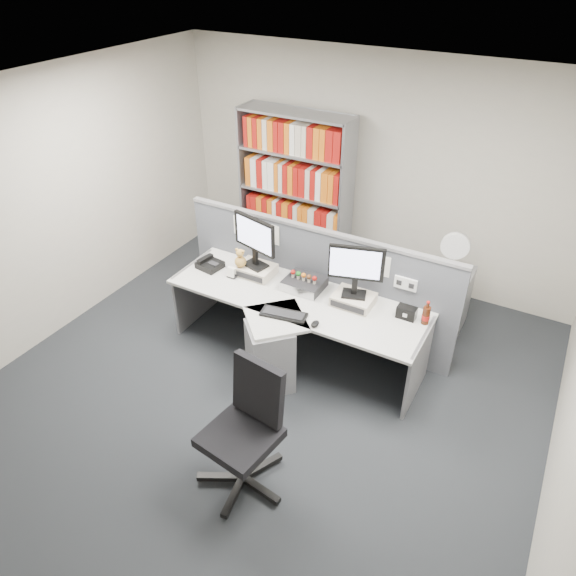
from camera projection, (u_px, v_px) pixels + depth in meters
The scene contains 21 objects.
ground at pixel (255, 402), 5.01m from camera, with size 5.50×5.50×0.00m, color #292D31.
room_shell at pixel (246, 234), 4.02m from camera, with size 5.04×5.54×2.72m.
partition at pixel (316, 282), 5.56m from camera, with size 3.00×0.08×1.27m.
desk at pixel (285, 330), 5.19m from camera, with size 2.60×1.20×0.72m.
monitor_riser_left at pixel (256, 270), 5.52m from camera, with size 0.38×0.31×0.10m.
monitor_riser_right at pixel (353, 300), 5.08m from camera, with size 0.38×0.31×0.10m.
monitor_left at pixel (255, 238), 5.31m from camera, with size 0.53×0.23×0.55m.
monitor_right at pixel (356, 267), 4.88m from camera, with size 0.50×0.22×0.52m.
desktop_pc at pixel (304, 284), 5.31m from camera, with size 0.38×0.34×0.10m.
figurines at pixel (304, 276), 5.24m from camera, with size 0.29×0.05×0.09m.
keyboard at pixel (284, 314), 4.94m from camera, with size 0.46×0.24×0.03m.
mouse at pixel (315, 324), 4.81m from camera, with size 0.07×0.11×0.04m, color black.
desk_phone at pixel (209, 264), 5.64m from camera, with size 0.27×0.25×0.10m.
desk_calendar at pixel (232, 273), 5.47m from camera, with size 0.10×0.07×0.12m.
plush_toy at pixel (240, 259), 5.43m from camera, with size 0.12×0.12×0.21m.
speaker at pixel (407, 312), 4.89m from camera, with size 0.18×0.10×0.12m, color black.
cola_bottle at pixel (426, 315), 4.80m from camera, with size 0.07×0.07×0.24m.
shelving_unit at pixel (295, 195), 6.61m from camera, with size 1.41×0.40×2.00m.
filing_cabinet at pixel (444, 301), 5.78m from camera, with size 0.45×0.61×0.70m.
desk_fan at pixel (455, 249), 5.42m from camera, with size 0.29×0.17×0.49m.
office_chair at pixel (247, 426), 4.03m from camera, with size 0.71×0.71×1.08m.
Camera 1 is at (2.01, -2.96, 3.69)m, focal length 33.17 mm.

